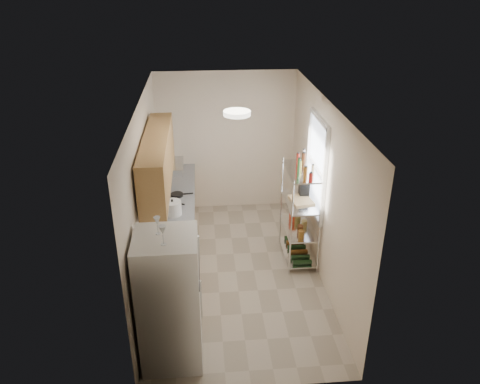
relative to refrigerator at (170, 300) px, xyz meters
The scene contains 16 objects.
room 1.92m from the refrigerator, 62.14° to the left, with size 2.52×4.42×2.62m.
counter_run 2.12m from the refrigerator, 91.34° to the left, with size 0.63×3.51×0.90m.
upper_cabinets 2.01m from the refrigerator, 96.05° to the left, with size 0.33×2.20×0.72m, color #A88248.
range_hood 2.61m from the refrigerator, 92.92° to the left, with size 0.50×0.60×0.12m, color #B7BABC.
window 2.98m from the refrigerator, 43.62° to the left, with size 0.06×1.00×1.46m, color white.
bakers_rack 2.71m from the refrigerator, 46.00° to the left, with size 0.45×0.90×1.73m.
ceiling_dome 2.37m from the refrigerator, 57.13° to the left, with size 0.34×0.34×0.06m, color white.
refrigerator is the anchor object (origin of this frame).
wine_glass_a 0.94m from the refrigerator, 89.88° to the right, with size 0.08×0.08×0.22m, color silver, non-canonical shape.
wine_glass_b 0.93m from the refrigerator, 131.96° to the left, with size 0.07×0.07×0.20m, color silver, non-canonical shape.
rice_cooker 1.90m from the refrigerator, 91.16° to the left, with size 0.26×0.26×0.21m, color silver.
frying_pan_large 2.27m from the refrigerator, 93.34° to the left, with size 0.25×0.25×0.04m, color black.
frying_pan_small 2.51m from the refrigerator, 90.01° to the left, with size 0.20×0.20×0.04m, color black.
cutting_board 2.72m from the refrigerator, 45.97° to the left, with size 0.30×0.39×0.03m, color tan.
espresso_machine 2.93m from the refrigerator, 47.62° to the left, with size 0.15×0.22×0.26m, color black.
storage_bag 2.84m from the refrigerator, 49.96° to the left, with size 0.10×0.14×0.16m, color #B53116.
Camera 1 is at (-0.44, -5.88, 4.19)m, focal length 35.00 mm.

